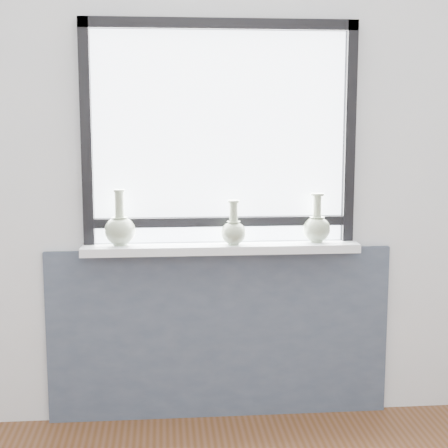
{
  "coord_description": "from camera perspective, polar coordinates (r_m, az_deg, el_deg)",
  "views": [
    {
      "loc": [
        -0.28,
        -1.5,
        1.49
      ],
      "look_at": [
        0.0,
        1.55,
        1.02
      ],
      "focal_mm": 55.0,
      "sensor_mm": 36.0,
      "label": 1
    }
  ],
  "objects": [
    {
      "name": "vase_c",
      "position": [
        3.35,
        7.72,
        -0.21
      ],
      "size": [
        0.13,
        0.13,
        0.24
      ],
      "rotation": [
        0.0,
        0.0,
        0.33
      ],
      "color": "#9AA98A",
      "rests_on": "windowsill"
    },
    {
      "name": "window",
      "position": [
        3.29,
        -0.35,
        7.87
      ],
      "size": [
        1.3,
        0.06,
        1.05
      ],
      "color": "black",
      "rests_on": "windowsill"
    },
    {
      "name": "apron_panel",
      "position": [
        3.46,
        -0.35,
        -9.12
      ],
      "size": [
        1.7,
        0.03,
        0.86
      ],
      "primitive_type": "cube",
      "color": "#444E5F",
      "rests_on": "ground"
    },
    {
      "name": "vase_b",
      "position": [
        3.24,
        0.8,
        -0.53
      ],
      "size": [
        0.12,
        0.12,
        0.21
      ],
      "rotation": [
        0.0,
        0.0,
        -0.35
      ],
      "color": "#9AA98A",
      "rests_on": "windowsill"
    },
    {
      "name": "back_wall",
      "position": [
        3.33,
        -0.4,
        5.45
      ],
      "size": [
        3.6,
        0.02,
        2.6
      ],
      "primitive_type": "cube",
      "color": "silver",
      "rests_on": "ground"
    },
    {
      "name": "vase_a",
      "position": [
        3.27,
        -8.65,
        -0.34
      ],
      "size": [
        0.15,
        0.15,
        0.26
      ],
      "rotation": [
        0.0,
        0.0,
        0.28
      ],
      "color": "#9AA98A",
      "rests_on": "windowsill"
    },
    {
      "name": "windowsill",
      "position": [
        3.28,
        -0.25,
        -1.99
      ],
      "size": [
        1.32,
        0.18,
        0.04
      ],
      "primitive_type": "cube",
      "color": "silver",
      "rests_on": "apron_panel"
    }
  ]
}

